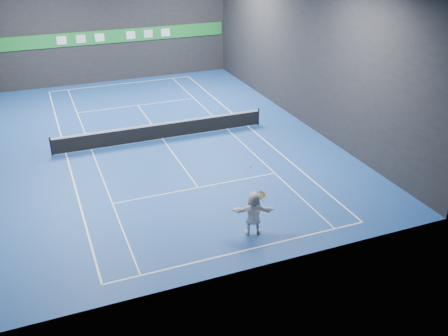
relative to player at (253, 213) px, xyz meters
name	(u,v)px	position (x,y,z in m)	size (l,w,h in m)	color
ground	(163,139)	(-0.82, 10.90, -0.94)	(26.00, 26.00, 0.00)	#1C469A
wall_back	(114,23)	(-0.82, 23.90, 3.56)	(18.00, 0.10, 9.00)	black
wall_front	(261,157)	(-0.82, -2.10, 3.56)	(18.00, 0.10, 9.00)	black
wall_right	(302,49)	(8.18, 10.90, 3.56)	(0.10, 26.00, 9.00)	black
baseline_near	(244,250)	(-0.82, -0.99, -0.94)	(10.98, 0.08, 0.01)	white
baseline_far	(122,84)	(-0.82, 22.79, -0.94)	(10.98, 0.08, 0.01)	white
sideline_doubles_left	(66,153)	(-6.31, 10.90, -0.94)	(0.08, 23.78, 0.01)	white
sideline_doubles_right	(248,126)	(4.67, 10.90, -0.94)	(0.08, 23.78, 0.01)	white
sideline_singles_left	(91,150)	(-4.93, 10.90, -0.94)	(0.06, 23.78, 0.01)	white
sideline_singles_right	(227,129)	(3.29, 10.90, -0.94)	(0.06, 23.78, 0.01)	white
service_line_near	(198,188)	(-0.82, 4.50, -0.94)	(8.23, 0.06, 0.01)	white
service_line_far	(138,105)	(-0.82, 17.30, -0.94)	(8.23, 0.06, 0.01)	white
center_service_line	(163,139)	(-0.82, 10.90, -0.94)	(0.06, 12.80, 0.01)	white
player	(253,213)	(0.00, 0.00, 0.00)	(1.75, 0.56, 1.89)	white
tennis_ball	(251,167)	(-0.14, 0.06, 2.08)	(0.06, 0.06, 0.06)	#CCE125
tennis_net	(162,130)	(-0.82, 10.90, -0.40)	(12.50, 0.10, 1.07)	black
sponsor_banner	(115,36)	(-0.82, 23.83, 2.56)	(17.64, 0.11, 1.00)	#1D8633
tennis_racket	(261,195)	(0.33, 0.05, 0.73)	(0.46, 0.34, 0.50)	red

